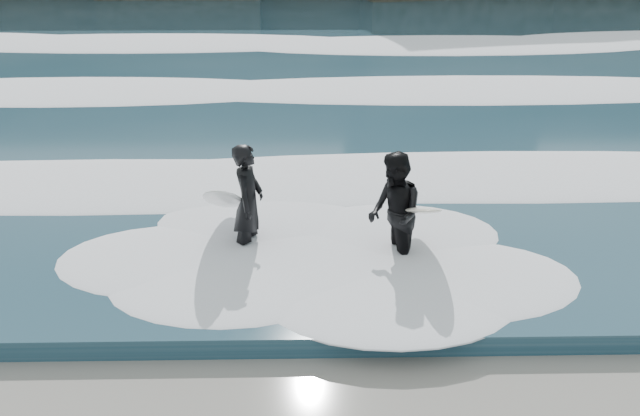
{
  "coord_description": "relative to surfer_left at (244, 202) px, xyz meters",
  "views": [
    {
      "loc": [
        -0.3,
        -4.72,
        5.35
      ],
      "look_at": [
        -0.08,
        5.67,
        1.0
      ],
      "focal_mm": 40.0,
      "sensor_mm": 36.0,
      "label": 1
    }
  ],
  "objects": [
    {
      "name": "sea",
      "position": [
        1.31,
        23.06,
        -0.84
      ],
      "size": [
        90.0,
        52.0,
        0.3
      ],
      "primitive_type": "cube",
      "color": "#1F3F4F",
      "rests_on": "ground"
    },
    {
      "name": "surfer_right",
      "position": [
        2.41,
        -0.54,
        0.0
      ],
      "size": [
        1.17,
        1.91,
        1.98
      ],
      "color": "black",
      "rests_on": "ground"
    },
    {
      "name": "surfer_left",
      "position": [
        0.0,
        0.0,
        0.0
      ],
      "size": [
        1.01,
        2.08,
        1.97
      ],
      "color": "black",
      "rests_on": "ground"
    },
    {
      "name": "foam_mid",
      "position": [
        1.31,
        10.06,
        -0.57
      ],
      "size": [
        60.0,
        4.0,
        0.24
      ],
      "primitive_type": "ellipsoid",
      "color": "white",
      "rests_on": "sea"
    },
    {
      "name": "foam_far",
      "position": [
        1.31,
        19.06,
        -0.54
      ],
      "size": [
        60.0,
        4.8,
        0.3
      ],
      "primitive_type": "ellipsoid",
      "color": "white",
      "rests_on": "sea"
    },
    {
      "name": "foam_near",
      "position": [
        1.31,
        3.06,
        -0.59
      ],
      "size": [
        60.0,
        3.2,
        0.2
      ],
      "primitive_type": "ellipsoid",
      "color": "white",
      "rests_on": "sea"
    }
  ]
}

